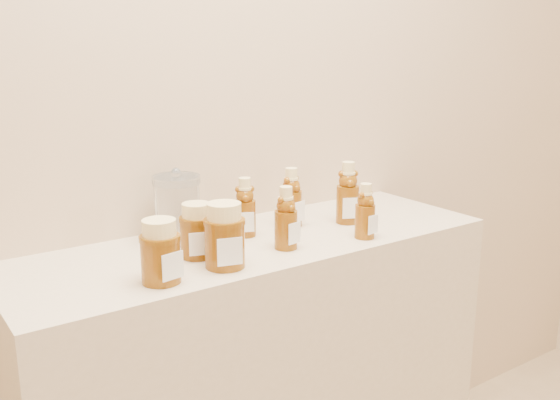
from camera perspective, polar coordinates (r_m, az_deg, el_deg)
wall_back at (r=1.61m, az=-6.24°, el=13.60°), size 3.50×0.02×2.70m
bear_bottle_back_left at (r=1.53m, az=-3.23°, el=-0.30°), size 0.07×0.07×0.17m
bear_bottle_back_mid at (r=1.61m, az=1.03°, el=0.60°), size 0.07×0.07×0.17m
bear_bottle_back_right at (r=1.64m, az=6.22°, el=1.05°), size 0.08×0.08×0.19m
bear_bottle_front_left at (r=1.43m, az=0.54°, el=-1.26°), size 0.07×0.07×0.17m
bear_bottle_front_right at (r=1.52m, az=7.80°, el=-0.68°), size 0.06×0.06×0.15m
honey_jar_left at (r=1.26m, az=-10.89°, el=-4.62°), size 0.10×0.10×0.13m
honey_jar_back at (r=1.39m, az=-7.60°, el=-2.76°), size 0.10×0.10×0.12m
honey_jar_front at (r=1.32m, az=-5.09°, el=-3.23°), size 0.11×0.11×0.14m
glass_canister at (r=1.50m, az=-9.37°, el=-0.54°), size 0.14×0.14×0.17m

